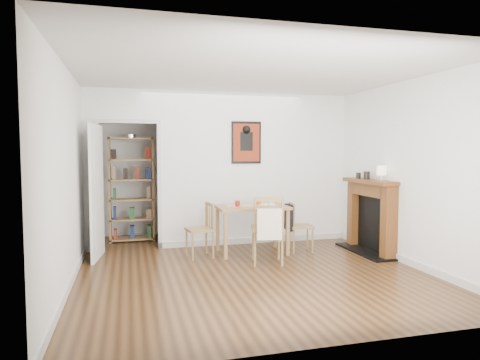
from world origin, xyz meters
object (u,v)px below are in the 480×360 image
object	(u,v)px
chair_right	(300,226)
orange_fruit	(259,202)
red_glass	(237,204)
ceramic_jar_a	(367,175)
chair_left	(200,230)
chair_front	(267,229)
fireplace	(371,214)
notebook	(266,204)
mantel_lamp	(382,171)
dining_table	(252,212)
ceramic_jar_b	(358,176)
bookshelf	(132,190)

from	to	relation	value
chair_right	orange_fruit	size ratio (longest dim) A/B	9.08
red_glass	ceramic_jar_a	xyz separation A→B (m)	(2.07, -0.26, 0.42)
chair_left	chair_front	bearing A→B (deg)	-33.85
chair_front	fireplace	bearing A→B (deg)	7.25
notebook	mantel_lamp	bearing A→B (deg)	-27.37
dining_table	notebook	xyz separation A→B (m)	(0.26, 0.09, 0.10)
red_glass	mantel_lamp	size ratio (longest dim) A/B	0.40
dining_table	ceramic_jar_b	distance (m)	1.85
dining_table	orange_fruit	bearing A→B (deg)	25.44
bookshelf	fireplace	bearing A→B (deg)	-26.63
ceramic_jar_b	chair_front	bearing A→B (deg)	-163.97
chair_left	bookshelf	xyz separation A→B (m)	(-0.98, 1.48, 0.50)
fireplace	notebook	distance (m)	1.68
orange_fruit	notebook	world-z (taller)	orange_fruit
chair_left	red_glass	world-z (taller)	red_glass
chair_left	fireplace	bearing A→B (deg)	-7.68
notebook	chair_right	bearing A→B (deg)	-17.18
red_glass	dining_table	bearing A→B (deg)	9.89
chair_right	ceramic_jar_b	xyz separation A→B (m)	(0.98, -0.08, 0.80)
red_glass	orange_fruit	distance (m)	0.40
chair_right	notebook	bearing A→B (deg)	162.82
notebook	chair_front	bearing A→B (deg)	-106.34
chair_front	orange_fruit	distance (m)	0.78
chair_front	mantel_lamp	size ratio (longest dim) A/B	4.23
chair_front	bookshelf	xyz separation A→B (m)	(-1.86, 2.07, 0.42)
dining_table	chair_front	distance (m)	0.67
chair_left	ceramic_jar_b	size ratio (longest dim) A/B	8.62
chair_right	orange_fruit	bearing A→B (deg)	168.14
dining_table	chair_left	world-z (taller)	chair_left
dining_table	orange_fruit	xyz separation A→B (m)	(0.14, 0.07, 0.13)
bookshelf	red_glass	world-z (taller)	bookshelf
chair_left	orange_fruit	bearing A→B (deg)	7.08
bookshelf	mantel_lamp	world-z (taller)	bookshelf
chair_right	bookshelf	bearing A→B (deg)	150.18
dining_table	red_glass	bearing A→B (deg)	-170.11
dining_table	chair_front	size ratio (longest dim) A/B	1.12
red_glass	ceramic_jar_a	size ratio (longest dim) A/B	0.77
fireplace	ceramic_jar_b	bearing A→B (deg)	108.00
bookshelf	red_glass	distance (m)	2.15
orange_fruit	mantel_lamp	distance (m)	1.93
notebook	ceramic_jar_a	bearing A→B (deg)	-14.21
orange_fruit	ceramic_jar_a	size ratio (longest dim) A/B	0.71
chair_right	red_glass	size ratio (longest dim) A/B	8.35
chair_right	fireplace	distance (m)	1.14
mantel_lamp	ceramic_jar_a	distance (m)	0.42
bookshelf	fireplace	size ratio (longest dim) A/B	1.49
chair_left	ceramic_jar_a	distance (m)	2.80
chair_right	bookshelf	distance (m)	3.04
fireplace	chair_front	bearing A→B (deg)	-172.75
dining_table	chair_left	bearing A→B (deg)	-176.22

